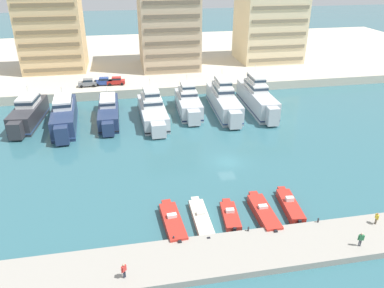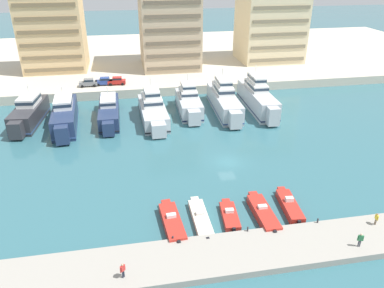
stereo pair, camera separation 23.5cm
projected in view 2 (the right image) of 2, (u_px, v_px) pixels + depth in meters
The scene contains 27 objects.
ground_plane at pixel (228, 162), 58.31m from camera, with size 400.00×400.00×0.00m, color #336670.
quay_promenade at pixel (171, 56), 117.66m from camera, with size 180.00×70.00×2.04m, color beige.
pier_dock at pixel (277, 248), 40.32m from camera, with size 120.00×6.25×0.79m, color #9E998E.
yacht_charcoal_far_left at pixel (29, 113), 71.27m from camera, with size 5.40×16.40×6.88m.
yacht_navy_left at pixel (65, 115), 70.19m from camera, with size 5.04×18.43×6.97m.
yacht_navy_mid_left at pixel (109, 111), 73.12m from camera, with size 3.76×17.37×6.02m.
yacht_silver_center_left at pixel (153, 110), 72.81m from camera, with size 5.10×18.03×7.75m.
yacht_silver_center at pixel (189, 102), 76.42m from camera, with size 4.66×15.54×7.68m.
yacht_silver_center_right at pixel (224, 100), 76.87m from camera, with size 4.76×20.08×8.39m.
yacht_silver_mid_right at pixel (257, 97), 77.89m from camera, with size 4.37×20.11×8.74m.
motorboat_red_far_left at pixel (172, 222), 44.10m from camera, with size 2.51×8.23×1.50m.
motorboat_cream_left at pixel (201, 218), 44.98m from camera, with size 1.87×8.44×1.14m.
motorboat_red_mid_left at pixel (230, 215), 45.57m from camera, with size 2.33×6.29×1.15m.
motorboat_red_center_left at pixel (263, 213), 45.70m from camera, with size 2.05×8.24×1.45m.
motorboat_red_center at pixel (289, 206), 47.12m from camera, with size 2.39×7.55×1.57m.
car_grey_far_left at pixel (88, 82), 85.96m from camera, with size 4.12×1.96×1.80m.
car_blue_left at pixel (104, 81), 86.90m from camera, with size 4.19×2.11×1.80m.
car_red_mid_left at pixel (117, 81), 87.17m from camera, with size 4.18×2.09×1.80m.
apartment_block_far_left at pixel (53, 33), 95.97m from camera, with size 15.78×13.24×20.78m.
apartment_block_left at pixel (169, 17), 97.62m from camera, with size 15.09×17.57×27.47m.
apartment_block_mid_left at pixel (271, 16), 104.22m from camera, with size 17.24×14.79×26.03m.
pedestrian_near_edge at pixel (377, 218), 42.98m from camera, with size 0.23×0.60×1.54m.
pedestrian_mid_deck at pixel (360, 239), 39.58m from camera, with size 0.65×0.34×1.73m.
pedestrian_far_side at pixel (123, 269), 35.71m from camera, with size 0.51×0.48×1.71m.
bollard_west at pixel (173, 238), 40.77m from camera, with size 0.20×0.20×0.61m.
bollard_west_mid at pixel (248, 229), 42.14m from camera, with size 0.20×0.20×0.61m.
bollard_east_mid at pixel (318, 220), 43.52m from camera, with size 0.20×0.20×0.61m.
Camera 2 is at (-14.66, -49.18, 28.38)m, focal length 35.00 mm.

